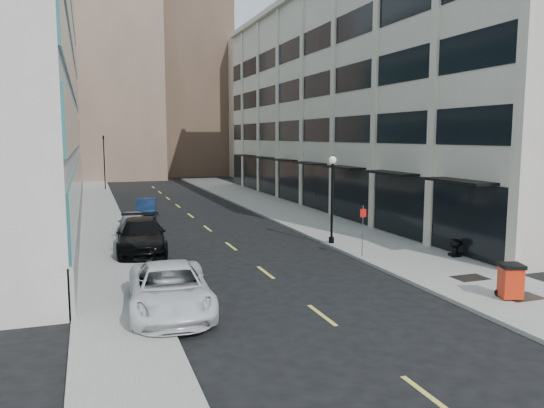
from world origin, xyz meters
TOP-DOWN VIEW (x-y plane):
  - ground at (0.00, 0.00)m, footprint 160.00×160.00m
  - sidewalk_right at (7.50, 20.00)m, footprint 5.00×80.00m
  - sidewalk_left at (-6.50, 20.00)m, footprint 3.00×80.00m
  - building_right at (16.94, 26.99)m, footprint 15.30×46.50m
  - skyline_tan_near at (-4.00, 68.00)m, footprint 14.00×18.00m
  - skyline_brown at (8.00, 72.00)m, footprint 12.00×16.00m
  - skyline_tan_far at (-14.00, 78.00)m, footprint 12.00×14.00m
  - skyline_stone at (18.00, 66.00)m, footprint 10.00×14.00m
  - grate_mid at (7.60, 1.00)m, footprint 1.40×1.00m
  - grate_far at (7.60, 3.80)m, footprint 1.40×1.00m
  - road_centerline at (0.00, 17.00)m, footprint 0.15×68.20m
  - traffic_signal at (-5.50, 48.00)m, footprint 0.66×0.66m
  - car_white_van at (-4.80, 3.99)m, footprint 3.13×6.03m
  - car_black_pickup at (-4.80, 14.00)m, footprint 2.90×6.19m
  - car_silver_sedan at (-4.80, 19.47)m, footprint 2.10×4.36m
  - car_blue_sedan at (-3.20, 26.79)m, footprint 1.94×4.20m
  - trash_bin at (7.04, 1.00)m, footprint 1.01×1.01m
  - lamppost at (5.30, 12.33)m, footprint 0.41×0.41m
  - sign_post at (5.30, 8.84)m, footprint 0.29×0.11m
  - urn_planter at (9.60, 7.34)m, footprint 0.63×0.63m

SIDE VIEW (x-z plane):
  - ground at x=0.00m, z-range 0.00..0.00m
  - road_centerline at x=0.00m, z-range 0.00..0.01m
  - sidewalk_right at x=7.50m, z-range 0.00..0.15m
  - sidewalk_left at x=-6.50m, z-range 0.00..0.15m
  - grate_mid at x=7.60m, z-range 0.15..0.16m
  - grate_far at x=7.60m, z-range 0.15..0.16m
  - car_blue_sedan at x=-3.20m, z-range 0.00..1.33m
  - urn_planter at x=9.60m, z-range 0.24..1.12m
  - car_silver_sedan at x=-4.80m, z-range 0.00..1.44m
  - car_white_van at x=-4.80m, z-range 0.00..1.62m
  - trash_bin at x=7.04m, z-range 0.20..1.49m
  - car_black_pickup at x=-4.80m, z-range 0.00..1.75m
  - sign_post at x=5.30m, z-range 0.50..3.03m
  - lamppost at x=5.30m, z-range 0.58..5.49m
  - traffic_signal at x=-5.50m, z-range 2.23..9.21m
  - building_right at x=16.94m, z-range -0.13..18.12m
  - skyline_stone at x=18.00m, z-range 0.00..20.00m
  - skyline_tan_far at x=-14.00m, z-range 0.00..22.00m
  - skyline_tan_near at x=-4.00m, z-range 0.00..28.00m
  - skyline_brown at x=8.00m, z-range 0.00..34.00m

